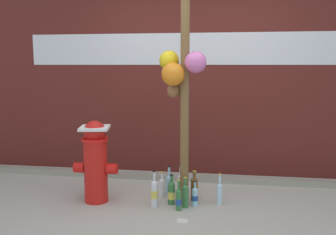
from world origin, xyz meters
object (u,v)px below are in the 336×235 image
(fire_hydrant, at_px, (95,160))
(bottle_3, at_px, (194,188))
(bottle_1, at_px, (219,192))
(memorial_post, at_px, (182,52))
(bottle_4, at_px, (180,184))
(bottle_6, at_px, (179,199))
(bottle_8, at_px, (195,196))
(bottle_0, at_px, (154,193))
(bottle_5, at_px, (171,193))
(bottle_7, at_px, (169,184))
(bottle_9, at_px, (185,195))
(bottle_2, at_px, (162,187))

(fire_hydrant, bearing_deg, bottle_3, 9.78)
(fire_hydrant, height_order, bottle_1, fire_hydrant)
(memorial_post, xyz_separation_m, bottle_4, (-0.03, 0.19, -1.49))
(bottle_1, bearing_deg, bottle_6, -150.95)
(memorial_post, xyz_separation_m, bottle_3, (0.14, 0.10, -1.49))
(bottle_3, xyz_separation_m, bottle_8, (0.02, -0.15, -0.04))
(bottle_0, bearing_deg, fire_hydrant, 174.57)
(fire_hydrant, height_order, bottle_0, fire_hydrant)
(bottle_0, relative_size, bottle_5, 1.19)
(memorial_post, relative_size, bottle_7, 8.43)
(bottle_6, xyz_separation_m, bottle_9, (0.06, 0.09, 0.01))
(memorial_post, relative_size, fire_hydrant, 3.15)
(bottle_0, relative_size, bottle_8, 1.45)
(bottle_8, bearing_deg, bottle_1, 16.07)
(bottle_4, distance_m, bottle_8, 0.31)
(bottle_3, bearing_deg, memorial_post, -145.22)
(bottle_4, xyz_separation_m, bottle_8, (0.19, -0.25, -0.04))
(bottle_7, relative_size, bottle_9, 1.02)
(fire_hydrant, xyz_separation_m, bottle_9, (0.99, -0.03, -0.34))
(bottle_0, distance_m, bottle_7, 0.42)
(bottle_4, bearing_deg, memorial_post, -81.38)
(bottle_2, relative_size, bottle_8, 1.10)
(bottle_1, bearing_deg, bottle_5, -171.90)
(bottle_0, distance_m, bottle_8, 0.44)
(bottle_9, bearing_deg, bottle_0, -174.67)
(bottle_5, distance_m, bottle_7, 0.31)
(fire_hydrant, relative_size, bottle_6, 2.74)
(bottle_0, relative_size, bottle_2, 1.32)
(bottle_3, height_order, bottle_8, bottle_3)
(bottle_2, bearing_deg, bottle_3, -6.97)
(bottle_3, relative_size, bottle_4, 0.93)
(bottle_9, bearing_deg, bottle_6, -124.51)
(bottle_4, bearing_deg, bottle_8, -53.16)
(memorial_post, relative_size, bottle_4, 7.79)
(bottle_2, relative_size, bottle_5, 0.91)
(bottle_3, distance_m, bottle_9, 0.23)
(fire_hydrant, distance_m, bottle_9, 1.05)
(bottle_3, bearing_deg, bottle_2, 173.03)
(fire_hydrant, relative_size, bottle_0, 2.29)
(bottle_1, relative_size, bottle_4, 0.93)
(bottle_5, bearing_deg, bottle_6, -58.55)
(bottle_7, bearing_deg, bottle_1, -21.47)
(bottle_5, relative_size, bottle_6, 1.00)
(bottle_3, bearing_deg, bottle_5, -148.18)
(bottle_1, distance_m, bottle_4, 0.48)
(bottle_5, distance_m, bottle_6, 0.19)
(bottle_9, bearing_deg, bottle_5, 155.94)
(bottle_4, distance_m, bottle_5, 0.26)
(fire_hydrant, height_order, bottle_3, fire_hydrant)
(bottle_8, bearing_deg, bottle_0, -166.82)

